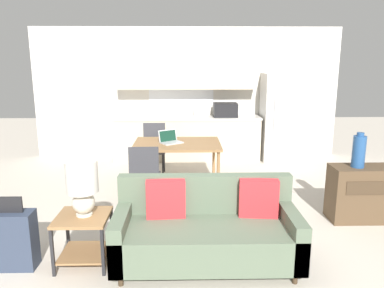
{
  "coord_description": "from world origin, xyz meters",
  "views": [
    {
      "loc": [
        -0.05,
        -3.33,
        2.04
      ],
      "look_at": [
        0.05,
        1.5,
        0.95
      ],
      "focal_mm": 35.0,
      "sensor_mm": 36.0,
      "label": 1
    }
  ],
  "objects": [
    {
      "name": "laptop",
      "position": [
        -0.28,
        2.45,
        0.81
      ],
      "size": [
        0.41,
        0.39,
        0.2
      ],
      "rotation": [
        0.0,
        0.0,
        0.59
      ],
      "color": "#B7BABC",
      "rests_on": "dining_table"
    },
    {
      "name": "table_lamp",
      "position": [
        -1.06,
        0.2,
        0.84
      ],
      "size": [
        0.31,
        0.31,
        0.56
      ],
      "color": "silver",
      "rests_on": "side_table"
    },
    {
      "name": "dining_chair_near_left",
      "position": [
        -0.6,
        1.59,
        0.51
      ],
      "size": [
        0.43,
        0.43,
        0.92
      ],
      "rotation": [
        0.0,
        0.0,
        3.18
      ],
      "color": "#38383D",
      "rests_on": "ground_plane"
    },
    {
      "name": "side_table",
      "position": [
        -1.08,
        0.18,
        0.35
      ],
      "size": [
        0.52,
        0.52,
        0.52
      ],
      "color": "olive",
      "rests_on": "ground_plane"
    },
    {
      "name": "credenza",
      "position": [
        2.37,
        1.18,
        0.36
      ],
      "size": [
        1.08,
        0.41,
        0.71
      ],
      "color": "brown",
      "rests_on": "ground_plane"
    },
    {
      "name": "dining_table",
      "position": [
        -0.17,
        2.43,
        0.69
      ],
      "size": [
        1.36,
        0.96,
        0.76
      ],
      "color": "olive",
      "rests_on": "ground_plane"
    },
    {
      "name": "wall_back",
      "position": [
        -0.0,
        4.63,
        1.35
      ],
      "size": [
        6.4,
        0.07,
        2.7
      ],
      "color": "silver",
      "rests_on": "ground_plane"
    },
    {
      "name": "suitcase",
      "position": [
        -1.76,
        0.11,
        0.3
      ],
      "size": [
        0.45,
        0.22,
        0.75
      ],
      "color": "#2D384C",
      "rests_on": "ground_plane"
    },
    {
      "name": "vase",
      "position": [
        2.14,
        1.18,
        0.92
      ],
      "size": [
        0.16,
        0.16,
        0.44
      ],
      "color": "#234C84",
      "rests_on": "credenza"
    },
    {
      "name": "kitchen_counter",
      "position": [
        0.02,
        4.33,
        0.84
      ],
      "size": [
        3.01,
        0.65,
        2.15
      ],
      "color": "beige",
      "rests_on": "ground_plane"
    },
    {
      "name": "ground_plane",
      "position": [
        0.0,
        0.0,
        0.0
      ],
      "size": [
        20.0,
        20.0,
        0.0
      ],
      "primitive_type": "plane",
      "color": "beige"
    },
    {
      "name": "dining_chair_far_left",
      "position": [
        -0.6,
        3.27,
        0.51
      ],
      "size": [
        0.42,
        0.42,
        0.92
      ],
      "rotation": [
        0.0,
        0.0,
        -0.0
      ],
      "color": "#38383D",
      "rests_on": "ground_plane"
    },
    {
      "name": "refrigerator",
      "position": [
        1.96,
        4.24,
        0.89
      ],
      "size": [
        0.82,
        0.72,
        1.78
      ],
      "color": "white",
      "rests_on": "ground_plane"
    },
    {
      "name": "couch",
      "position": [
        0.17,
        0.18,
        0.35
      ],
      "size": [
        1.82,
        0.8,
        0.86
      ],
      "color": "#3D2D1E",
      "rests_on": "ground_plane"
    }
  ]
}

